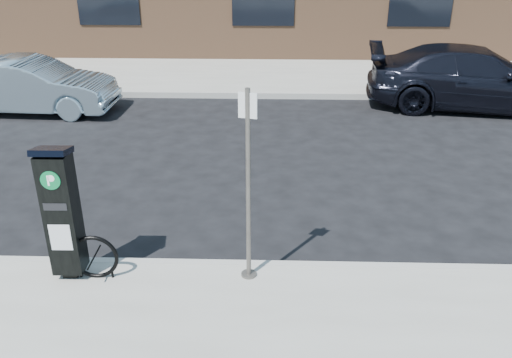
{
  "coord_description": "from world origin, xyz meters",
  "views": [
    {
      "loc": [
        0.32,
        -6.05,
        4.22
      ],
      "look_at": [
        0.12,
        0.5,
        1.14
      ],
      "focal_mm": 38.0,
      "sensor_mm": 36.0,
      "label": 1
    }
  ],
  "objects_px": {
    "car_silver": "(32,86)",
    "car_dark": "(474,78)",
    "bike_rack": "(94,257)",
    "parking_kiosk": "(62,212)",
    "sign_pole": "(248,190)"
  },
  "relations": [
    {
      "from": "bike_rack",
      "to": "car_silver",
      "type": "height_order",
      "value": "car_silver"
    },
    {
      "from": "sign_pole",
      "to": "bike_rack",
      "type": "xyz_separation_m",
      "value": [
        -1.94,
        -0.1,
        -0.92
      ]
    },
    {
      "from": "parking_kiosk",
      "to": "bike_rack",
      "type": "relative_size",
      "value": 2.9
    },
    {
      "from": "parking_kiosk",
      "to": "car_silver",
      "type": "relative_size",
      "value": 0.44
    },
    {
      "from": "bike_rack",
      "to": "car_dark",
      "type": "xyz_separation_m",
      "value": [
        7.23,
        7.8,
        0.31
      ]
    },
    {
      "from": "parking_kiosk",
      "to": "sign_pole",
      "type": "distance_m",
      "value": 2.29
    },
    {
      "from": "sign_pole",
      "to": "car_silver",
      "type": "bearing_deg",
      "value": 142.62
    },
    {
      "from": "car_silver",
      "to": "bike_rack",
      "type": "bearing_deg",
      "value": -149.93
    },
    {
      "from": "car_silver",
      "to": "parking_kiosk",
      "type": "bearing_deg",
      "value": -151.94
    },
    {
      "from": "car_silver",
      "to": "car_dark",
      "type": "height_order",
      "value": "car_dark"
    },
    {
      "from": "bike_rack",
      "to": "car_dark",
      "type": "distance_m",
      "value": 10.64
    },
    {
      "from": "bike_rack",
      "to": "car_silver",
      "type": "xyz_separation_m",
      "value": [
        -3.67,
        7.09,
        0.21
      ]
    },
    {
      "from": "sign_pole",
      "to": "bike_rack",
      "type": "bearing_deg",
      "value": -163.13
    },
    {
      "from": "car_dark",
      "to": "parking_kiosk",
      "type": "bearing_deg",
      "value": 143.36
    },
    {
      "from": "parking_kiosk",
      "to": "bike_rack",
      "type": "xyz_separation_m",
      "value": [
        0.33,
        -0.05,
        -0.62
      ]
    }
  ]
}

